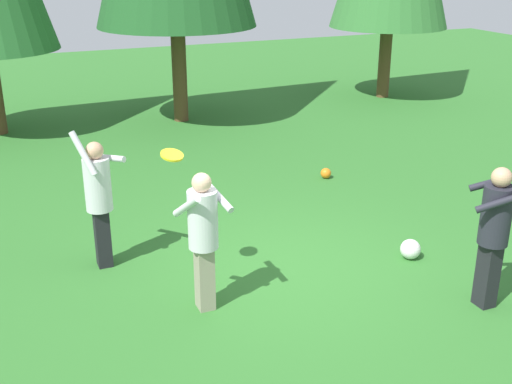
{
  "coord_description": "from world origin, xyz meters",
  "views": [
    {
      "loc": [
        -3.31,
        -6.67,
        3.98
      ],
      "look_at": [
        -0.35,
        0.31,
        1.05
      ],
      "focal_mm": 44.97,
      "sensor_mm": 36.0,
      "label": 1
    }
  ],
  "objects_px": {
    "frisbee": "(172,155)",
    "ball_white": "(410,249)",
    "person_thrower": "(98,194)",
    "person_catcher": "(203,230)",
    "ball_orange": "(326,173)",
    "person_bystander": "(495,226)"
  },
  "relations": [
    {
      "from": "person_catcher",
      "to": "person_bystander",
      "type": "relative_size",
      "value": 0.97
    },
    {
      "from": "person_bystander",
      "to": "ball_white",
      "type": "relative_size",
      "value": 6.25
    },
    {
      "from": "person_thrower",
      "to": "frisbee",
      "type": "relative_size",
      "value": 5.39
    },
    {
      "from": "person_thrower",
      "to": "person_catcher",
      "type": "xyz_separation_m",
      "value": [
        0.89,
        -1.54,
        -0.03
      ]
    },
    {
      "from": "person_thrower",
      "to": "frisbee",
      "type": "xyz_separation_m",
      "value": [
        0.74,
        -0.93,
        0.7
      ]
    },
    {
      "from": "person_catcher",
      "to": "person_bystander",
      "type": "height_order",
      "value": "person_bystander"
    },
    {
      "from": "person_catcher",
      "to": "person_thrower",
      "type": "bearing_deg",
      "value": 16.01
    },
    {
      "from": "person_thrower",
      "to": "frisbee",
      "type": "distance_m",
      "value": 1.38
    },
    {
      "from": "person_catcher",
      "to": "frisbee",
      "type": "bearing_deg",
      "value": 0.0
    },
    {
      "from": "person_thrower",
      "to": "ball_orange",
      "type": "xyz_separation_m",
      "value": [
        4.35,
        1.84,
        -0.92
      ]
    },
    {
      "from": "person_catcher",
      "to": "frisbee",
      "type": "distance_m",
      "value": 0.96
    },
    {
      "from": "ball_orange",
      "to": "ball_white",
      "type": "distance_m",
      "value": 3.31
    },
    {
      "from": "ball_orange",
      "to": "person_bystander",
      "type": "bearing_deg",
      "value": -95.17
    },
    {
      "from": "frisbee",
      "to": "ball_orange",
      "type": "bearing_deg",
      "value": 37.49
    },
    {
      "from": "person_catcher",
      "to": "frisbee",
      "type": "height_order",
      "value": "frisbee"
    },
    {
      "from": "person_catcher",
      "to": "frisbee",
      "type": "relative_size",
      "value": 4.78
    },
    {
      "from": "frisbee",
      "to": "ball_orange",
      "type": "height_order",
      "value": "frisbee"
    },
    {
      "from": "person_bystander",
      "to": "person_catcher",
      "type": "bearing_deg",
      "value": 7.88
    },
    {
      "from": "person_catcher",
      "to": "ball_orange",
      "type": "bearing_deg",
      "value": -59.7
    },
    {
      "from": "person_thrower",
      "to": "person_catcher",
      "type": "height_order",
      "value": "person_thrower"
    },
    {
      "from": "frisbee",
      "to": "person_thrower",
      "type": "bearing_deg",
      "value": 128.39
    },
    {
      "from": "frisbee",
      "to": "ball_white",
      "type": "bearing_deg",
      "value": -9.1
    }
  ]
}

